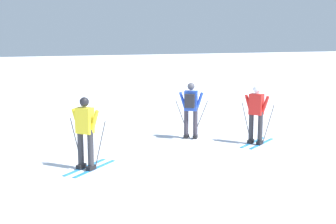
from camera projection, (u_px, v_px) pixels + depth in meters
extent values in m
plane|color=silver|center=(178.00, 210.00, 8.19)|extent=(120.00, 120.00, 0.00)
cube|color=silver|center=(19.00, 77.00, 25.33)|extent=(80.00, 9.67, 1.82)
cube|color=#237AC6|center=(85.00, 167.00, 10.90)|extent=(1.31, 1.06, 0.02)
cube|color=#237AC6|center=(95.00, 169.00, 10.77)|extent=(1.31, 1.06, 0.02)
cube|color=black|center=(81.00, 166.00, 10.75)|extent=(0.28, 0.26, 0.10)
cube|color=black|center=(91.00, 168.00, 10.63)|extent=(0.28, 0.26, 0.10)
cylinder|color=#2D2D33|center=(81.00, 146.00, 10.68)|extent=(0.14, 0.14, 0.85)
cylinder|color=#2D2D33|center=(91.00, 148.00, 10.56)|extent=(0.14, 0.14, 0.85)
cube|color=yellow|center=(85.00, 120.00, 10.52)|extent=(0.42, 0.45, 0.60)
cylinder|color=yellow|center=(76.00, 120.00, 10.64)|extent=(0.23, 0.26, 0.55)
cylinder|color=yellow|center=(94.00, 122.00, 10.43)|extent=(0.23, 0.26, 0.55)
sphere|color=black|center=(84.00, 102.00, 10.45)|extent=(0.22, 0.22, 0.22)
cylinder|color=#38383D|center=(76.00, 143.00, 10.84)|extent=(0.23, 0.28, 1.18)
cylinder|color=#38383D|center=(100.00, 146.00, 10.55)|extent=(0.23, 0.28, 1.18)
cube|color=#237AC6|center=(253.00, 142.00, 13.46)|extent=(1.43, 0.88, 0.02)
cube|color=#237AC6|center=(262.00, 144.00, 13.31)|extent=(1.43, 0.88, 0.02)
cube|color=black|center=(251.00, 141.00, 13.33)|extent=(0.29, 0.23, 0.10)
cube|color=black|center=(260.00, 143.00, 13.18)|extent=(0.29, 0.23, 0.10)
cylinder|color=#2D2D33|center=(251.00, 125.00, 13.25)|extent=(0.14, 0.14, 0.85)
cylinder|color=#2D2D33|center=(260.00, 126.00, 13.10)|extent=(0.14, 0.14, 0.85)
cube|color=red|center=(256.00, 104.00, 13.08)|extent=(0.40, 0.45, 0.60)
cylinder|color=red|center=(248.00, 104.00, 13.23)|extent=(0.21, 0.27, 0.55)
cylinder|color=red|center=(265.00, 105.00, 12.96)|extent=(0.21, 0.27, 0.55)
sphere|color=silver|center=(257.00, 89.00, 13.01)|extent=(0.22, 0.22, 0.22)
cylinder|color=#38383D|center=(246.00, 123.00, 13.44)|extent=(0.19, 0.30, 1.19)
cylinder|color=#38383D|center=(268.00, 125.00, 13.07)|extent=(0.19, 0.30, 1.19)
cube|color=silver|center=(187.00, 137.00, 14.18)|extent=(1.07, 1.31, 0.02)
cube|color=silver|center=(196.00, 138.00, 14.12)|extent=(1.07, 1.31, 0.02)
cube|color=black|center=(186.00, 136.00, 14.03)|extent=(0.26, 0.28, 0.10)
cube|color=black|center=(195.00, 137.00, 13.97)|extent=(0.26, 0.28, 0.10)
cylinder|color=#38333D|center=(186.00, 121.00, 13.95)|extent=(0.14, 0.14, 0.85)
cylinder|color=#38333D|center=(195.00, 121.00, 13.89)|extent=(0.14, 0.14, 0.85)
cube|color=#284CB7|center=(191.00, 101.00, 13.82)|extent=(0.45, 0.42, 0.60)
cylinder|color=#284CB7|center=(183.00, 101.00, 13.90)|extent=(0.26, 0.23, 0.55)
cylinder|color=#284CB7|center=(199.00, 101.00, 13.79)|extent=(0.26, 0.23, 0.55)
sphere|color=#4C4C56|center=(191.00, 86.00, 13.75)|extent=(0.22, 0.22, 0.22)
cylinder|color=#38383D|center=(183.00, 119.00, 14.07)|extent=(0.38, 0.31, 1.17)
cylinder|color=#38383D|center=(200.00, 120.00, 13.95)|extent=(0.38, 0.31, 1.17)
cube|color=#232328|center=(190.00, 101.00, 13.62)|extent=(0.33, 0.32, 0.40)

